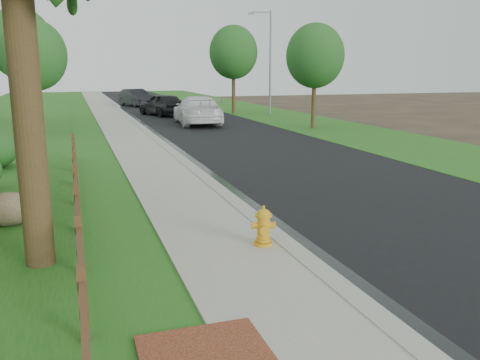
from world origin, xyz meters
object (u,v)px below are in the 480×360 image
object	(u,v)px
fire_hydrant	(263,227)
white_suv	(197,110)
dark_car_mid	(162,104)
ranch_fence	(77,194)
streetlight	(269,57)

from	to	relation	value
fire_hydrant	white_suv	world-z (taller)	white_suv
dark_car_mid	white_suv	bearing A→B (deg)	80.61
dark_car_mid	fire_hydrant	bearing A→B (deg)	66.05
fire_hydrant	dark_car_mid	world-z (taller)	dark_car_mid
ranch_fence	streetlight	distance (m)	29.43
ranch_fence	fire_hydrant	size ratio (longest dim) A/B	20.90
dark_car_mid	streetlight	world-z (taller)	streetlight
white_suv	streetlight	world-z (taller)	streetlight
fire_hydrant	dark_car_mid	bearing A→B (deg)	83.96
white_suv	fire_hydrant	bearing A→B (deg)	83.80
streetlight	ranch_fence	bearing A→B (deg)	-120.37
white_suv	dark_car_mid	bearing A→B (deg)	-77.26
ranch_fence	white_suv	bearing A→B (deg)	68.73
ranch_fence	white_suv	distance (m)	21.54
dark_car_mid	streetlight	xyz separation A→B (m)	(8.01, -2.06, 3.63)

